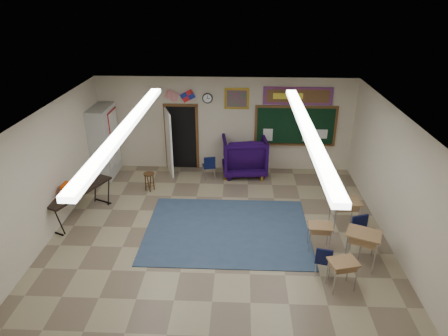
{
  "coord_description": "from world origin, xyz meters",
  "views": [
    {
      "loc": [
        0.49,
        -7.5,
        5.54
      ],
      "look_at": [
        0.09,
        1.5,
        1.37
      ],
      "focal_mm": 32.0,
      "sensor_mm": 36.0,
      "label": 1
    }
  ],
  "objects_px": {
    "student_desk_front_left": "(319,236)",
    "wooden_stool": "(150,181)",
    "student_desk_front_right": "(344,213)",
    "folding_table": "(78,202)",
    "wingback_armchair": "(244,155)"
  },
  "relations": [
    {
      "from": "student_desk_front_left",
      "to": "student_desk_front_right",
      "type": "height_order",
      "value": "student_desk_front_right"
    },
    {
      "from": "wingback_armchair",
      "to": "wooden_stool",
      "type": "height_order",
      "value": "wingback_armchair"
    },
    {
      "from": "folding_table",
      "to": "wooden_stool",
      "type": "xyz_separation_m",
      "value": [
        1.5,
        1.56,
        -0.15
      ]
    },
    {
      "from": "student_desk_front_right",
      "to": "wooden_stool",
      "type": "xyz_separation_m",
      "value": [
        -5.2,
        1.83,
        -0.17
      ]
    },
    {
      "from": "wingback_armchair",
      "to": "student_desk_front_left",
      "type": "xyz_separation_m",
      "value": [
        1.7,
        -4.01,
        -0.27
      ]
    },
    {
      "from": "folding_table",
      "to": "student_desk_front_left",
      "type": "bearing_deg",
      "value": 12.86
    },
    {
      "from": "student_desk_front_left",
      "to": "student_desk_front_right",
      "type": "bearing_deg",
      "value": 51.24
    },
    {
      "from": "student_desk_front_left",
      "to": "folding_table",
      "type": "bearing_deg",
      "value": 171.89
    },
    {
      "from": "student_desk_front_left",
      "to": "wooden_stool",
      "type": "xyz_separation_m",
      "value": [
        -4.46,
        2.67,
        -0.07
      ]
    },
    {
      "from": "student_desk_front_left",
      "to": "wooden_stool",
      "type": "distance_m",
      "value": 5.2
    },
    {
      "from": "folding_table",
      "to": "wooden_stool",
      "type": "relative_size",
      "value": 3.7
    },
    {
      "from": "student_desk_front_left",
      "to": "wooden_stool",
      "type": "height_order",
      "value": "student_desk_front_left"
    },
    {
      "from": "wingback_armchair",
      "to": "student_desk_front_right",
      "type": "relative_size",
      "value": 1.7
    },
    {
      "from": "wooden_stool",
      "to": "folding_table",
      "type": "bearing_deg",
      "value": -133.91
    },
    {
      "from": "wingback_armchair",
      "to": "wooden_stool",
      "type": "relative_size",
      "value": 2.51
    }
  ]
}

